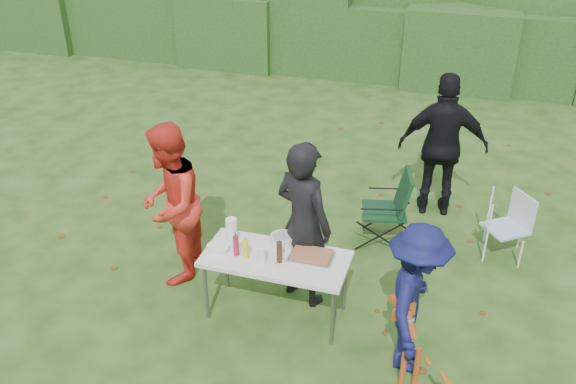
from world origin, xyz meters
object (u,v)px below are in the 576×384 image
(person_red_jacket, at_px, (170,204))
(beer_bottle, at_px, (279,252))
(ketchup_bottle, at_px, (236,246))
(dog, at_px, (426,373))
(child, at_px, (415,299))
(camping_chair, at_px, (384,207))
(mustard_bottle, at_px, (246,249))
(person_black_puffy, at_px, (443,146))
(paper_towel_roll, at_px, (232,230))
(lawn_chair, at_px, (506,226))
(person_cook, at_px, (303,224))
(folding_table, at_px, (276,261))

(person_red_jacket, xyz_separation_m, beer_bottle, (1.41, -0.40, -0.08))
(person_red_jacket, bearing_deg, ketchup_bottle, 54.23)
(dog, distance_m, beer_bottle, 1.81)
(child, xyz_separation_m, camping_chair, (-0.60, 2.07, -0.29))
(mustard_bottle, relative_size, ketchup_bottle, 0.91)
(person_black_puffy, height_order, paper_towel_roll, person_black_puffy)
(ketchup_bottle, bearing_deg, person_black_puffy, 56.75)
(ketchup_bottle, bearing_deg, camping_chair, 55.97)
(person_red_jacket, xyz_separation_m, dog, (2.99, -1.15, -0.53))
(lawn_chair, bearing_deg, dog, 38.87)
(camping_chair, height_order, lawn_chair, camping_chair)
(person_black_puffy, relative_size, mustard_bottle, 9.88)
(child, height_order, beer_bottle, child)
(person_black_puffy, bearing_deg, mustard_bottle, 51.30)
(camping_chair, distance_m, lawn_chair, 1.47)
(person_cook, height_order, mustard_bottle, person_cook)
(child, relative_size, paper_towel_roll, 5.98)
(beer_bottle, bearing_deg, lawn_chair, 40.93)
(folding_table, bearing_deg, camping_chair, 64.36)
(lawn_chair, height_order, ketchup_bottle, ketchup_bottle)
(person_cook, bearing_deg, camping_chair, -92.06)
(person_red_jacket, height_order, lawn_chair, person_red_jacket)
(lawn_chair, relative_size, ketchup_bottle, 3.72)
(person_black_puffy, distance_m, lawn_chair, 1.34)
(camping_chair, relative_size, lawn_chair, 1.18)
(child, bearing_deg, camping_chair, 16.66)
(ketchup_bottle, bearing_deg, dog, -19.97)
(lawn_chair, height_order, beer_bottle, beer_bottle)
(person_red_jacket, xyz_separation_m, person_black_puffy, (2.77, 2.37, 0.04))
(dog, bearing_deg, camping_chair, -24.28)
(camping_chair, bearing_deg, person_red_jacket, 19.06)
(mustard_bottle, bearing_deg, person_red_jacket, 157.87)
(person_cook, bearing_deg, paper_towel_roll, 39.91)
(person_red_jacket, xyz_separation_m, child, (2.79, -0.64, -0.17))
(ketchup_bottle, bearing_deg, paper_towel_roll, 121.18)
(person_cook, bearing_deg, mustard_bottle, 68.38)
(person_cook, distance_m, person_red_jacket, 1.53)
(person_black_puffy, bearing_deg, dog, 86.30)
(child, relative_size, lawn_chair, 1.90)
(person_red_jacket, height_order, paper_towel_roll, person_red_jacket)
(folding_table, xyz_separation_m, person_cook, (0.19, 0.37, 0.26))
(folding_table, bearing_deg, person_cook, 63.58)
(lawn_chair, height_order, paper_towel_roll, paper_towel_roll)
(ketchup_bottle, relative_size, paper_towel_roll, 0.85)
(folding_table, height_order, beer_bottle, beer_bottle)
(folding_table, distance_m, person_red_jacket, 1.41)
(person_cook, height_order, beer_bottle, person_cook)
(dog, bearing_deg, beer_bottle, 23.11)
(person_red_jacket, bearing_deg, person_cook, 79.42)
(dog, height_order, lawn_chair, dog)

